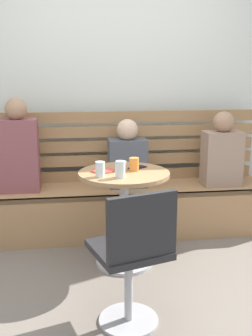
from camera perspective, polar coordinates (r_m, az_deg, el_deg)
name	(u,v)px	position (r m, az deg, el deg)	size (l,w,h in m)	color
ground	(143,304)	(2.75, 2.47, -18.69)	(8.00, 8.00, 0.00)	#70665B
back_wall	(115,73)	(3.95, -1.57, 13.32)	(5.20, 0.10, 2.90)	silver
booth_bench	(121,210)	(3.73, -0.72, -5.95)	(2.70, 0.52, 0.44)	#A87C51
booth_backrest	(118,146)	(3.82, -1.19, 3.15)	(2.65, 0.04, 0.66)	#9A7249
cafe_table	(124,200)	(3.05, -0.28, -4.58)	(0.68, 0.68, 0.74)	#ADADB2
white_chair	(133,254)	(2.32, 1.06, -12.14)	(0.50, 0.50, 0.85)	#ADADB2
person_adult	(18,150)	(3.60, -14.98, 2.51)	(0.34, 0.22, 0.81)	brown
person_child_left	(127,157)	(3.63, 0.20, 1.54)	(0.34, 0.22, 0.61)	#4C515B
person_child_middle	(222,153)	(3.78, 13.42, 2.10)	(0.34, 0.22, 0.68)	#9E7F6B
cup_ceramic_white	(121,166)	(3.02, -0.68, 0.31)	(0.08, 0.08, 0.07)	white
cup_glass_tall	(120,169)	(2.81, -0.82, -0.20)	(0.07, 0.07, 0.12)	silver
cup_tumbler_orange	(134,164)	(3.01, 1.15, 0.53)	(0.07, 0.07, 0.10)	orange
cup_water_clear	(100,169)	(2.84, -3.68, -0.18)	(0.07, 0.07, 0.11)	white
plate_small	(103,170)	(3.01, -3.29, -0.36)	(0.17, 0.17, 0.01)	#DB4C42
phone_on_table	(137,167)	(3.11, 1.63, 0.08)	(0.07, 0.14, 0.01)	black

